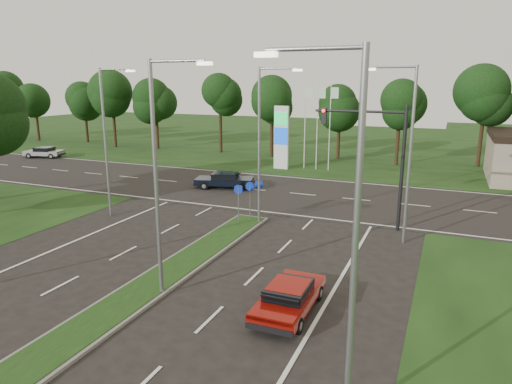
% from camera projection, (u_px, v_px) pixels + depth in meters
% --- Properties ---
extents(ground, '(160.00, 160.00, 0.00)m').
position_uv_depth(ground, '(18.00, 377.00, 13.02)').
color(ground, black).
rests_on(ground, ground).
extents(verge_far, '(160.00, 50.00, 0.02)m').
position_uv_depth(verge_far, '(364.00, 143.00, 62.21)').
color(verge_far, black).
rests_on(verge_far, ground).
extents(cross_road, '(160.00, 12.00, 0.02)m').
position_uv_depth(cross_road, '(290.00, 193.00, 34.49)').
color(cross_road, black).
rests_on(cross_road, ground).
extents(median_kerb, '(2.00, 26.00, 0.12)m').
position_uv_depth(median_kerb, '(112.00, 312.00, 16.59)').
color(median_kerb, slate).
rests_on(median_kerb, ground).
extents(streetlight_median_near, '(2.53, 0.22, 9.00)m').
position_uv_depth(streetlight_median_near, '(160.00, 169.00, 16.81)').
color(streetlight_median_near, gray).
rests_on(streetlight_median_near, ground).
extents(streetlight_median_far, '(2.53, 0.22, 9.00)m').
position_uv_depth(streetlight_median_far, '(262.00, 139.00, 25.75)').
color(streetlight_median_far, gray).
rests_on(streetlight_median_far, ground).
extents(streetlight_left_far, '(2.53, 0.22, 9.00)m').
position_uv_depth(streetlight_left_far, '(107.00, 135.00, 27.50)').
color(streetlight_left_far, gray).
rests_on(streetlight_left_far, ground).
extents(streetlight_right_far, '(2.53, 0.22, 9.00)m').
position_uv_depth(streetlight_right_far, '(407.00, 146.00, 22.79)').
color(streetlight_right_far, gray).
rests_on(streetlight_right_far, ground).
extents(streetlight_right_near, '(2.53, 0.22, 9.00)m').
position_uv_depth(streetlight_right_near, '(347.00, 225.00, 10.27)').
color(streetlight_right_near, gray).
rests_on(streetlight_right_near, ground).
extents(traffic_signal, '(5.10, 0.42, 7.00)m').
position_uv_depth(traffic_signal, '(379.00, 147.00, 25.29)').
color(traffic_signal, black).
rests_on(traffic_signal, ground).
extents(median_signs, '(1.16, 1.76, 2.38)m').
position_uv_depth(median_signs, '(249.00, 193.00, 27.29)').
color(median_signs, gray).
rests_on(median_signs, ground).
extents(gas_pylon, '(5.80, 1.26, 8.00)m').
position_uv_depth(gas_pylon, '(284.00, 136.00, 43.26)').
color(gas_pylon, silver).
rests_on(gas_pylon, ground).
extents(treeline_far, '(6.00, 6.00, 9.90)m').
position_uv_depth(treeline_far, '(342.00, 95.00, 47.08)').
color(treeline_far, black).
rests_on(treeline_far, ground).
extents(red_sedan, '(1.73, 4.12, 1.13)m').
position_uv_depth(red_sedan, '(289.00, 297.00, 16.56)').
color(red_sedan, maroon).
rests_on(red_sedan, ground).
extents(navy_sedan, '(4.82, 2.98, 1.24)m').
position_uv_depth(navy_sedan, '(225.00, 180.00, 35.93)').
color(navy_sedan, black).
rests_on(navy_sedan, ground).
extents(far_car_a, '(4.40, 2.80, 1.17)m').
position_uv_depth(far_car_a, '(44.00, 152.00, 50.38)').
color(far_car_a, '#A1A1A1').
rests_on(far_car_a, ground).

